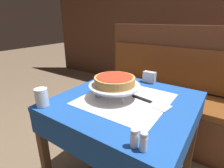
{
  "coord_description": "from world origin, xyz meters",
  "views": [
    {
      "loc": [
        0.52,
        -0.91,
        1.23
      ],
      "look_at": [
        -0.08,
        -0.05,
        0.83
      ],
      "focal_mm": 28.0,
      "sensor_mm": 36.0,
      "label": 1
    }
  ],
  "objects_px": {
    "pepper_shaker": "(144,142)",
    "condiment_caddy": "(202,56)",
    "pizza_pan_stand": "(115,86)",
    "pizza_server": "(152,103)",
    "salt_shaker": "(134,138)",
    "dining_table_front": "(125,113)",
    "napkin_holder": "(149,77)",
    "deep_dish_pizza": "(115,81)",
    "booth_bench": "(172,107)",
    "water_glass_near": "(42,97)",
    "dining_table_rear": "(203,68)"
  },
  "relations": [
    {
      "from": "pizza_pan_stand",
      "to": "napkin_holder",
      "type": "xyz_separation_m",
      "value": [
        0.08,
        0.4,
        -0.03
      ]
    },
    {
      "from": "pizza_pan_stand",
      "to": "condiment_caddy",
      "type": "height_order",
      "value": "condiment_caddy"
    },
    {
      "from": "dining_table_front",
      "to": "deep_dish_pizza",
      "type": "bearing_deg",
      "value": -167.11
    },
    {
      "from": "pizza_pan_stand",
      "to": "pizza_server",
      "type": "distance_m",
      "value": 0.26
    },
    {
      "from": "deep_dish_pizza",
      "to": "napkin_holder",
      "type": "height_order",
      "value": "deep_dish_pizza"
    },
    {
      "from": "booth_bench",
      "to": "pizza_server",
      "type": "height_order",
      "value": "booth_bench"
    },
    {
      "from": "water_glass_near",
      "to": "dining_table_rear",
      "type": "bearing_deg",
      "value": 72.93
    },
    {
      "from": "booth_bench",
      "to": "condiment_caddy",
      "type": "bearing_deg",
      "value": 82.54
    },
    {
      "from": "dining_table_rear",
      "to": "booth_bench",
      "type": "bearing_deg",
      "value": -99.9
    },
    {
      "from": "booth_bench",
      "to": "deep_dish_pizza",
      "type": "height_order",
      "value": "booth_bench"
    },
    {
      "from": "dining_table_rear",
      "to": "condiment_caddy",
      "type": "xyz_separation_m",
      "value": [
        -0.04,
        -0.02,
        0.15
      ]
    },
    {
      "from": "condiment_caddy",
      "to": "salt_shaker",
      "type": "bearing_deg",
      "value": -88.43
    },
    {
      "from": "water_glass_near",
      "to": "salt_shaker",
      "type": "relative_size",
      "value": 1.36
    },
    {
      "from": "water_glass_near",
      "to": "napkin_holder",
      "type": "distance_m",
      "value": 0.84
    },
    {
      "from": "salt_shaker",
      "to": "deep_dish_pizza",
      "type": "bearing_deg",
      "value": 133.2
    },
    {
      "from": "water_glass_near",
      "to": "condiment_caddy",
      "type": "relative_size",
      "value": 0.76
    },
    {
      "from": "napkin_holder",
      "to": "pepper_shaker",
      "type": "bearing_deg",
      "value": -68.47
    },
    {
      "from": "dining_table_rear",
      "to": "deep_dish_pizza",
      "type": "distance_m",
      "value": 1.67
    },
    {
      "from": "pizza_server",
      "to": "salt_shaker",
      "type": "bearing_deg",
      "value": -77.26
    },
    {
      "from": "dining_table_rear",
      "to": "deep_dish_pizza",
      "type": "height_order",
      "value": "deep_dish_pizza"
    },
    {
      "from": "pizza_server",
      "to": "salt_shaker",
      "type": "distance_m",
      "value": 0.42
    },
    {
      "from": "napkin_holder",
      "to": "dining_table_rear",
      "type": "bearing_deg",
      "value": 78.91
    },
    {
      "from": "water_glass_near",
      "to": "condiment_caddy",
      "type": "xyz_separation_m",
      "value": [
        0.57,
        1.96,
        -0.02
      ]
    },
    {
      "from": "napkin_holder",
      "to": "pizza_server",
      "type": "bearing_deg",
      "value": -64.59
    },
    {
      "from": "booth_bench",
      "to": "pizza_pan_stand",
      "type": "distance_m",
      "value": 0.98
    },
    {
      "from": "pepper_shaker",
      "to": "pizza_pan_stand",
      "type": "bearing_deg",
      "value": 136.52
    },
    {
      "from": "salt_shaker",
      "to": "pepper_shaker",
      "type": "relative_size",
      "value": 0.99
    },
    {
      "from": "pepper_shaker",
      "to": "napkin_holder",
      "type": "distance_m",
      "value": 0.81
    },
    {
      "from": "pepper_shaker",
      "to": "condiment_caddy",
      "type": "height_order",
      "value": "condiment_caddy"
    },
    {
      "from": "pepper_shaker",
      "to": "napkin_holder",
      "type": "relative_size",
      "value": 0.82
    },
    {
      "from": "pizza_server",
      "to": "napkin_holder",
      "type": "bearing_deg",
      "value": 115.41
    },
    {
      "from": "deep_dish_pizza",
      "to": "salt_shaker",
      "type": "xyz_separation_m",
      "value": [
        0.33,
        -0.36,
        -0.08
      ]
    },
    {
      "from": "booth_bench",
      "to": "salt_shaker",
      "type": "height_order",
      "value": "booth_bench"
    },
    {
      "from": "dining_table_front",
      "to": "napkin_holder",
      "type": "height_order",
      "value": "napkin_holder"
    },
    {
      "from": "pizza_server",
      "to": "water_glass_near",
      "type": "xyz_separation_m",
      "value": [
        -0.53,
        -0.4,
        0.05
      ]
    },
    {
      "from": "napkin_holder",
      "to": "condiment_caddy",
      "type": "relative_size",
      "value": 0.69
    },
    {
      "from": "dining_table_front",
      "to": "napkin_holder",
      "type": "bearing_deg",
      "value": 89.83
    },
    {
      "from": "pizza_pan_stand",
      "to": "salt_shaker",
      "type": "relative_size",
      "value": 4.19
    },
    {
      "from": "pizza_server",
      "to": "pizza_pan_stand",
      "type": "bearing_deg",
      "value": -167.47
    },
    {
      "from": "dining_table_rear",
      "to": "condiment_caddy",
      "type": "distance_m",
      "value": 0.16
    },
    {
      "from": "pepper_shaker",
      "to": "salt_shaker",
      "type": "bearing_deg",
      "value": 180.0
    },
    {
      "from": "dining_table_rear",
      "to": "napkin_holder",
      "type": "bearing_deg",
      "value": -101.09
    },
    {
      "from": "pizza_pan_stand",
      "to": "water_glass_near",
      "type": "height_order",
      "value": "water_glass_near"
    },
    {
      "from": "pizza_pan_stand",
      "to": "salt_shaker",
      "type": "xyz_separation_m",
      "value": [
        0.33,
        -0.36,
        -0.04
      ]
    },
    {
      "from": "pizza_server",
      "to": "pepper_shaker",
      "type": "bearing_deg",
      "value": -71.93
    },
    {
      "from": "salt_shaker",
      "to": "pepper_shaker",
      "type": "height_order",
      "value": "pepper_shaker"
    },
    {
      "from": "dining_table_front",
      "to": "pizza_server",
      "type": "height_order",
      "value": "pizza_server"
    },
    {
      "from": "pizza_server",
      "to": "salt_shaker",
      "type": "xyz_separation_m",
      "value": [
        0.09,
        -0.41,
        0.04
      ]
    },
    {
      "from": "pepper_shaker",
      "to": "napkin_holder",
      "type": "bearing_deg",
      "value": 111.53
    },
    {
      "from": "pizza_pan_stand",
      "to": "dining_table_front",
      "type": "bearing_deg",
      "value": 12.89
    }
  ]
}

